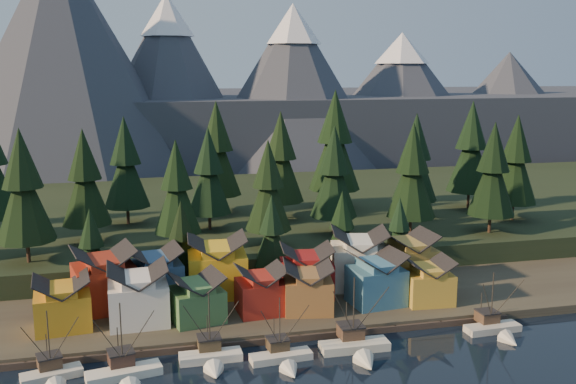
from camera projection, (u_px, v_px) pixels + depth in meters
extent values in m
cube|color=#332D25|center=(247.00, 286.00, 122.84)|extent=(400.00, 50.00, 1.50)
cube|color=black|center=(215.00, 217.00, 170.18)|extent=(420.00, 100.00, 6.00)
cube|color=#443931|center=(272.00, 336.00, 100.44)|extent=(80.00, 4.00, 1.00)
cube|color=#434956|center=(176.00, 125.00, 311.21)|extent=(560.00, 160.00, 30.00)
cone|color=#434956|center=(62.00, 60.00, 238.00)|extent=(100.00, 100.00, 90.00)
cone|color=#434956|center=(169.00, 83.00, 265.99)|extent=(80.00, 80.00, 72.00)
cone|color=white|center=(167.00, 15.00, 260.82)|extent=(22.40, 22.40, 17.28)
cone|color=#434956|center=(293.00, 88.00, 266.28)|extent=(84.00, 84.00, 68.00)
cone|color=white|center=(293.00, 24.00, 261.40)|extent=(23.52, 23.52, 16.32)
cone|color=#434956|center=(400.00, 97.00, 295.02)|extent=(92.00, 92.00, 58.00)
cone|color=white|center=(402.00, 48.00, 290.86)|extent=(25.76, 25.76, 13.92)
cone|color=#434956|center=(507.00, 103.00, 317.07)|extent=(88.00, 88.00, 50.00)
cube|color=beige|center=(52.00, 376.00, 87.70)|extent=(8.50, 4.89, 1.52)
cube|color=black|center=(52.00, 380.00, 87.81)|extent=(8.71, 4.98, 0.33)
cube|color=#4B3828|center=(49.00, 362.00, 88.69)|extent=(3.70, 3.56, 1.71)
cube|color=#262324|center=(49.00, 356.00, 88.51)|extent=(3.93, 3.80, 0.19)
cylinder|color=black|center=(49.00, 341.00, 87.18)|extent=(0.17, 0.17, 8.57)
cylinder|color=black|center=(47.00, 348.00, 89.87)|extent=(0.13, 0.13, 4.19)
cube|color=white|center=(124.00, 375.00, 88.08)|extent=(10.58, 5.02, 1.67)
cube|color=black|center=(124.00, 379.00, 88.20)|extent=(10.83, 5.12, 0.37)
cube|color=#452D24|center=(121.00, 358.00, 89.44)|extent=(3.88, 3.72, 1.88)
cube|color=#262324|center=(121.00, 351.00, 89.24)|extent=(4.13, 3.96, 0.21)
cylinder|color=black|center=(121.00, 336.00, 87.60)|extent=(0.19, 0.19, 9.40)
cylinder|color=black|center=(118.00, 343.00, 91.05)|extent=(0.15, 0.15, 4.60)
cube|color=white|center=(211.00, 358.00, 93.18)|extent=(9.07, 3.06, 1.62)
cone|color=white|center=(215.00, 374.00, 88.43)|extent=(3.04, 3.10, 3.03)
cube|color=black|center=(211.00, 362.00, 93.29)|extent=(9.29, 3.11, 0.35)
cube|color=#4C3E28|center=(209.00, 343.00, 94.46)|extent=(3.25, 3.04, 1.82)
cube|color=#262324|center=(209.00, 337.00, 94.27)|extent=(3.45, 3.25, 0.20)
cylinder|color=black|center=(209.00, 322.00, 92.70)|extent=(0.18, 0.18, 9.10)
cylinder|color=black|center=(207.00, 329.00, 95.99)|extent=(0.14, 0.14, 4.45)
cube|color=silver|center=(281.00, 358.00, 93.26)|extent=(9.24, 3.48, 1.49)
cone|color=silver|center=(292.00, 373.00, 88.62)|extent=(3.02, 3.30, 2.79)
cube|color=black|center=(281.00, 362.00, 93.37)|extent=(9.46, 3.55, 0.33)
cube|color=#483926|center=(278.00, 344.00, 94.54)|extent=(3.18, 3.01, 1.67)
cube|color=#262324|center=(278.00, 338.00, 94.36)|extent=(3.38, 3.21, 0.19)
cylinder|color=black|center=(280.00, 325.00, 92.86)|extent=(0.17, 0.17, 8.36)
cylinder|color=black|center=(274.00, 331.00, 96.05)|extent=(0.13, 0.13, 4.09)
cube|color=silver|center=(354.00, 348.00, 96.60)|extent=(10.51, 3.45, 1.78)
cone|color=silver|center=(367.00, 364.00, 91.10)|extent=(3.38, 3.61, 3.34)
cube|color=black|center=(354.00, 352.00, 96.73)|extent=(10.77, 3.51, 0.39)
cube|color=#4F392A|center=(351.00, 332.00, 98.11)|extent=(3.60, 3.38, 2.00)
cube|color=#262324|center=(351.00, 325.00, 97.90)|extent=(3.82, 3.60, 0.22)
cylinder|color=black|center=(354.00, 309.00, 96.11)|extent=(0.20, 0.20, 10.02)
cylinder|color=black|center=(346.00, 317.00, 99.90)|extent=(0.16, 0.16, 4.90)
cube|color=beige|center=(492.00, 329.00, 103.45)|extent=(9.17, 3.28, 1.55)
cone|color=beige|center=(511.00, 342.00, 98.75)|extent=(3.03, 3.21, 2.90)
cube|color=black|center=(492.00, 333.00, 103.56)|extent=(9.40, 3.34, 0.34)
cube|color=#4F3A2A|center=(487.00, 317.00, 104.73)|extent=(3.21, 3.03, 1.74)
cube|color=#262324|center=(487.00, 311.00, 104.55)|extent=(3.41, 3.23, 0.19)
cylinder|color=black|center=(492.00, 298.00, 103.01)|extent=(0.17, 0.17, 8.70)
cylinder|color=black|center=(481.00, 305.00, 106.25)|extent=(0.14, 0.14, 4.25)
cube|color=orange|center=(63.00, 311.00, 100.57)|extent=(9.17, 8.25, 5.76)
cube|color=orange|center=(62.00, 290.00, 99.91)|extent=(5.40, 7.67, 1.18)
cube|color=white|center=(139.00, 303.00, 102.69)|extent=(9.56, 8.57, 6.68)
cube|color=white|center=(137.00, 279.00, 101.94)|extent=(5.40, 8.25, 1.30)
cube|color=#43713D|center=(197.00, 304.00, 103.87)|extent=(9.33, 8.93, 5.29)
cube|color=#43713D|center=(196.00, 286.00, 103.27)|extent=(5.81, 8.02, 1.12)
cube|color=maroon|center=(261.00, 297.00, 107.16)|extent=(8.16, 7.31, 5.48)
cube|color=maroon|center=(261.00, 278.00, 106.55)|extent=(4.67, 6.96, 1.09)
cube|color=brown|center=(308.00, 294.00, 108.19)|extent=(9.19, 9.19, 5.67)
cube|color=brown|center=(308.00, 275.00, 107.55)|extent=(5.64, 8.42, 1.12)
cube|color=teal|center=(376.00, 286.00, 111.07)|extent=(9.54, 8.33, 6.44)
cube|color=teal|center=(377.00, 265.00, 110.35)|extent=(5.62, 7.73, 1.23)
cube|color=gold|center=(427.00, 287.00, 111.88)|extent=(8.32, 7.40, 5.41)
cube|color=gold|center=(428.00, 269.00, 111.27)|extent=(4.77, 7.02, 1.11)
cube|color=maroon|center=(105.00, 287.00, 108.64)|extent=(11.52, 10.71, 7.63)
cube|color=maroon|center=(103.00, 262.00, 107.79)|extent=(7.18, 9.54, 1.38)
cube|color=#35567D|center=(156.00, 282.00, 112.32)|extent=(9.70, 9.24, 7.02)
cube|color=#35567D|center=(155.00, 259.00, 111.54)|extent=(5.83, 8.53, 1.21)
cube|color=gold|center=(217.00, 274.00, 115.58)|extent=(10.77, 9.32, 7.70)
cube|color=gold|center=(217.00, 249.00, 114.72)|extent=(6.15, 8.87, 1.44)
cube|color=maroon|center=(307.00, 279.00, 115.05)|extent=(9.88, 8.50, 6.36)
cube|color=maroon|center=(307.00, 258.00, 114.33)|extent=(5.84, 7.84, 1.27)
cube|color=silver|center=(359.00, 266.00, 119.83)|extent=(11.75, 10.92, 7.78)
cube|color=silver|center=(359.00, 243.00, 118.97)|extent=(7.32, 9.73, 1.41)
cube|color=olive|center=(408.00, 266.00, 120.94)|extent=(9.21, 8.66, 7.31)
cube|color=olive|center=(409.00, 244.00, 120.13)|extent=(5.16, 8.39, 1.26)
cylinder|color=#332319|center=(28.00, 251.00, 119.97)|extent=(0.70, 0.70, 4.45)
cone|color=black|center=(24.00, 200.00, 118.15)|extent=(10.87, 10.87, 15.32)
cone|color=black|center=(21.00, 158.00, 116.66)|extent=(7.41, 7.41, 11.12)
cylinder|color=#332319|center=(88.00, 233.00, 133.74)|extent=(0.70, 0.70, 4.20)
cone|color=black|center=(86.00, 190.00, 132.02)|extent=(10.27, 10.27, 14.47)
cone|color=black|center=(83.00, 154.00, 130.61)|extent=(7.00, 7.00, 10.51)
cylinder|color=#332319|center=(128.00, 214.00, 149.86)|extent=(0.70, 0.70, 4.44)
cone|color=black|center=(126.00, 174.00, 148.05)|extent=(10.85, 10.85, 15.28)
cone|color=black|center=(124.00, 140.00, 146.56)|extent=(7.39, 7.39, 11.09)
cylinder|color=#332319|center=(179.00, 240.00, 128.30)|extent=(0.70, 0.70, 3.91)
cone|color=black|center=(177.00, 199.00, 126.71)|extent=(9.56, 9.56, 13.47)
cone|color=black|center=(176.00, 164.00, 125.39)|extent=(6.52, 6.52, 9.78)
cylinder|color=#332319|center=(210.00, 221.00, 144.44)|extent=(0.70, 0.70, 4.07)
cone|color=black|center=(209.00, 182.00, 142.77)|extent=(9.95, 9.95, 14.02)
cone|color=black|center=(208.00, 150.00, 141.41)|extent=(6.79, 6.79, 10.18)
cylinder|color=#332319|center=(269.00, 237.00, 130.49)|extent=(0.70, 0.70, 3.87)
cone|color=black|center=(268.00, 197.00, 128.91)|extent=(9.45, 9.45, 13.32)
cone|color=black|center=(268.00, 163.00, 127.61)|extent=(6.44, 6.44, 9.67)
cylinder|color=#332319|center=(281.00, 209.00, 155.17)|extent=(0.70, 0.70, 4.57)
cone|color=black|center=(281.00, 169.00, 153.31)|extent=(11.17, 11.17, 15.73)
cone|color=black|center=(281.00, 135.00, 151.77)|extent=(7.61, 7.61, 11.42)
cylinder|color=#332319|center=(333.00, 224.00, 140.79)|extent=(0.70, 0.70, 4.21)
cone|color=black|center=(334.00, 184.00, 139.07)|extent=(10.29, 10.29, 14.50)
cone|color=black|center=(334.00, 149.00, 137.65)|extent=(7.02, 7.02, 10.53)
cylinder|color=#332319|center=(334.00, 198.00, 166.38)|extent=(0.70, 0.70, 5.39)
cone|color=black|center=(335.00, 154.00, 164.18)|extent=(13.17, 13.17, 18.56)
cone|color=black|center=(335.00, 116.00, 162.37)|extent=(8.98, 8.98, 13.47)
cylinder|color=#332319|center=(410.00, 225.00, 139.64)|extent=(0.70, 0.70, 4.32)
cone|color=black|center=(412.00, 183.00, 137.87)|extent=(10.56, 10.56, 14.88)
cone|color=black|center=(413.00, 148.00, 136.43)|extent=(7.20, 7.20, 10.80)
cylinder|color=#332319|center=(414.00, 208.00, 156.73)|extent=(0.70, 0.70, 4.47)
cone|color=black|center=(415.00, 169.00, 154.91)|extent=(10.92, 10.92, 15.38)
cone|color=black|center=(416.00, 136.00, 153.41)|extent=(7.44, 7.44, 11.17)
cylinder|color=#332319|center=(490.00, 223.00, 141.83)|extent=(0.70, 0.70, 4.32)
cone|color=black|center=(492.00, 181.00, 140.06)|extent=(10.55, 10.55, 14.86)
cone|color=black|center=(494.00, 147.00, 138.61)|extent=(7.19, 7.19, 10.79)
cylinder|color=#332319|center=(468.00, 199.00, 166.52)|extent=(0.70, 0.70, 4.89)
cone|color=black|center=(470.00, 159.00, 164.52)|extent=(11.95, 11.95, 16.84)
cone|color=black|center=(472.00, 125.00, 162.88)|extent=(8.15, 8.15, 12.22)
cylinder|color=#332319|center=(218.00, 203.00, 161.51)|extent=(0.70, 0.70, 4.94)
cone|color=black|center=(217.00, 161.00, 159.49)|extent=(12.07, 12.07, 17.01)
cone|color=black|center=(216.00, 126.00, 157.83)|extent=(8.23, 8.23, 12.35)
cylinder|color=#332319|center=(512.00, 210.00, 154.10)|extent=(0.70, 0.70, 4.44)
cone|color=black|center=(515.00, 171.00, 152.28)|extent=(10.86, 10.86, 15.30)
cone|color=black|center=(517.00, 138.00, 150.79)|extent=(7.40, 7.40, 11.10)
cylinder|color=#332319|center=(94.00, 287.00, 116.06)|extent=(0.70, 0.70, 2.82)
cone|color=black|center=(92.00, 254.00, 114.91)|extent=(6.88, 6.88, 9.70)
cone|color=black|center=(90.00, 227.00, 113.97)|extent=(4.69, 4.69, 7.04)
cylinder|color=#332319|center=(183.00, 280.00, 119.70)|extent=(0.70, 0.70, 2.92)
cone|color=black|center=(182.00, 247.00, 118.50)|extent=(7.13, 7.13, 10.04)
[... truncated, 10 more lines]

